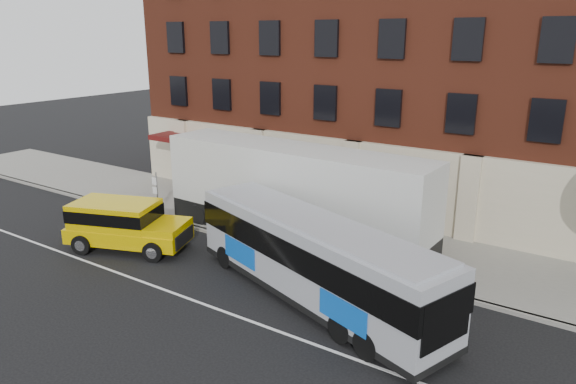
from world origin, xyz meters
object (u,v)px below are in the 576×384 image
Objects in this scene: yellow_suv at (123,222)px; shipping_container at (294,195)px; city_bus at (313,257)px; sign_pole at (156,192)px.

shipping_container is at bearing 41.29° from yellow_suv.
sign_pole is at bearing 164.50° from city_bus.
city_bus reaches higher than sign_pole.
shipping_container is (-3.86, 4.62, 0.47)m from city_bus.
yellow_suv is (-9.71, -0.51, -0.49)m from city_bus.
sign_pole is 0.43× the size of yellow_suv.
sign_pole is at bearing -169.40° from shipping_container.
shipping_container reaches higher than city_bus.
sign_pole reaches higher than yellow_suv.
sign_pole is 0.19× the size of shipping_container.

